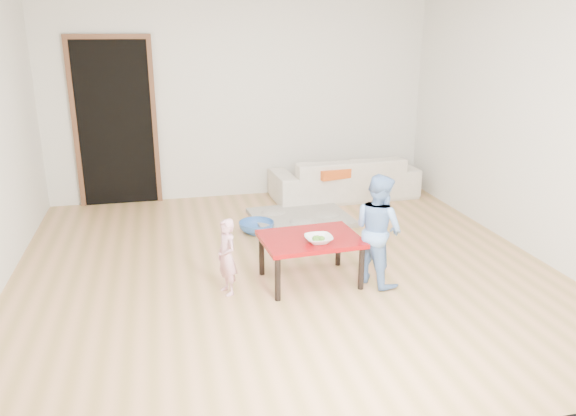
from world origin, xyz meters
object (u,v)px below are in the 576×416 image
object	(u,v)px
sofa	(344,177)
bowl	(319,239)
child_blue	(378,229)
basin	(257,227)
red_table	(310,259)
child_pink	(227,257)

from	to	relation	value
sofa	bowl	distance (m)	2.80
child_blue	basin	size ratio (longest dim) A/B	2.54
red_table	child_blue	bearing A→B (deg)	-13.18
child_pink	basin	distance (m)	1.53
red_table	child_blue	size ratio (longest dim) A/B	0.86
child_pink	child_blue	xyz separation A→B (m)	(1.33, -0.07, 0.16)
sofa	bowl	world-z (taller)	sofa
bowl	child_blue	distance (m)	0.55
red_table	bowl	size ratio (longest dim) A/B	3.61
sofa	basin	bearing A→B (deg)	34.87
red_table	basin	size ratio (longest dim) A/B	2.18
child_pink	child_blue	bearing A→B (deg)	68.23
bowl	basin	bearing A→B (deg)	100.62
sofa	child_blue	xyz separation A→B (m)	(-0.55, -2.57, 0.22)
sofa	child_blue	bearing A→B (deg)	74.86
red_table	sofa	bearing A→B (deg)	65.05
red_table	child_pink	xyz separation A→B (m)	(-0.75, -0.06, 0.12)
child_blue	child_pink	bearing A→B (deg)	63.61
child_pink	child_blue	world-z (taller)	child_blue
sofa	bowl	bearing A→B (deg)	63.93
child_pink	sofa	bearing A→B (deg)	124.42
bowl	basin	distance (m)	1.58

